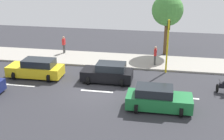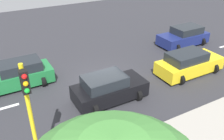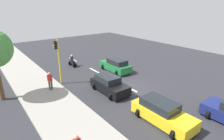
{
  "view_description": "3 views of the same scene",
  "coord_description": "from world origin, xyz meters",
  "px_view_note": "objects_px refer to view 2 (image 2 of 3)",
  "views": [
    {
      "loc": [
        -19.13,
        -4.58,
        9.02
      ],
      "look_at": [
        -0.07,
        -1.13,
        1.75
      ],
      "focal_mm": 47.67,
      "sensor_mm": 36.0,
      "label": 1
    },
    {
      "loc": [
        11.6,
        -5.63,
        7.71
      ],
      "look_at": [
        0.42,
        0.62,
        0.82
      ],
      "focal_mm": 39.15,
      "sensor_mm": 36.0,
      "label": 2
    },
    {
      "loc": [
        11.14,
        11.98,
        7.71
      ],
      "look_at": [
        0.97,
        -1.34,
        1.65
      ],
      "focal_mm": 29.77,
      "sensor_mm": 36.0,
      "label": 3
    }
  ],
  "objects_px": {
    "car_black": "(109,88)",
    "car_yellow_cab": "(189,63)",
    "car_green": "(17,75)",
    "car_dark_blue": "(184,37)",
    "traffic_light_corner": "(30,109)"
  },
  "relations": [
    {
      "from": "car_black",
      "to": "car_dark_blue",
      "type": "distance_m",
      "value": 9.88
    },
    {
      "from": "car_black",
      "to": "car_green",
      "type": "relative_size",
      "value": 0.95
    },
    {
      "from": "car_yellow_cab",
      "to": "traffic_light_corner",
      "type": "distance_m",
      "value": 10.95
    },
    {
      "from": "traffic_light_corner",
      "to": "car_black",
      "type": "bearing_deg",
      "value": 123.05
    },
    {
      "from": "car_black",
      "to": "car_dark_blue",
      "type": "xyz_separation_m",
      "value": [
        -3.9,
        9.08,
        0.0
      ]
    },
    {
      "from": "car_black",
      "to": "car_dark_blue",
      "type": "height_order",
      "value": "same"
    },
    {
      "from": "car_green",
      "to": "car_dark_blue",
      "type": "bearing_deg",
      "value": 90.0
    },
    {
      "from": "car_dark_blue",
      "to": "car_yellow_cab",
      "type": "xyz_separation_m",
      "value": [
        3.79,
        -3.2,
        0.0
      ]
    },
    {
      "from": "car_green",
      "to": "car_yellow_cab",
      "type": "height_order",
      "value": "same"
    },
    {
      "from": "car_green",
      "to": "car_yellow_cab",
      "type": "distance_m",
      "value": 10.56
    },
    {
      "from": "car_black",
      "to": "car_green",
      "type": "bearing_deg",
      "value": -134.44
    },
    {
      "from": "car_black",
      "to": "car_yellow_cab",
      "type": "xyz_separation_m",
      "value": [
        -0.11,
        5.88,
        0.0
      ]
    },
    {
      "from": "car_green",
      "to": "car_yellow_cab",
      "type": "bearing_deg",
      "value": 68.95
    },
    {
      "from": "car_dark_blue",
      "to": "car_green",
      "type": "bearing_deg",
      "value": -90.0
    },
    {
      "from": "car_black",
      "to": "traffic_light_corner",
      "type": "relative_size",
      "value": 0.87
    }
  ]
}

